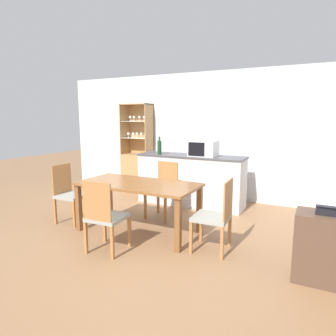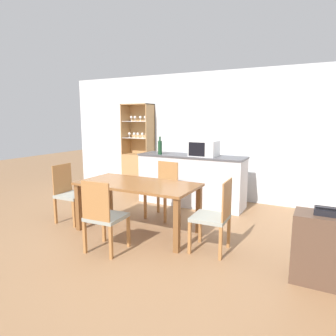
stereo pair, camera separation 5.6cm
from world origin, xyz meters
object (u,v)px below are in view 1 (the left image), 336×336
Objects in this scene: display_cabinet at (138,165)px; dining_table at (138,189)px; dining_chair_head_near at (105,216)px; telephone at (327,210)px; side_cabinet at (327,249)px; dining_chair_side_left_near at (70,194)px; dining_chair_head_far at (163,190)px; microwave at (204,148)px; wine_bottle at (159,147)px; dining_chair_side_right_near at (215,216)px.

display_cabinet is 2.53m from dining_table.
dining_chair_head_near is 2.44m from telephone.
dining_chair_side_left_near is at bearing 177.22° from side_cabinet.
dining_chair_head_far is 1.12m from microwave.
microwave is 2.76m from telephone.
dining_chair_head_far is at bearing 156.35° from telephone.
dining_chair_side_left_near reaches higher than side_cabinet.
display_cabinet is at bearing -40.35° from dining_chair_head_far.
display_cabinet is 3.19m from dining_chair_head_near.
dining_table is at bearing -73.02° from wine_bottle.
side_cabinet is at bearing -7.14° from dining_table.
dining_chair_side_left_near is 1.00× the size of dining_chair_head_far.
wine_bottle is 0.48× the size of side_cabinet.
dining_table is 2.45m from side_cabinet.
microwave is 0.67× the size of side_cabinet.
wine_bottle reaches higher than dining_chair_side_right_near.
display_cabinet is 4.51m from side_cabinet.
dining_table is 1.21m from dining_chair_side_left_near.
side_cabinet is 3.49× the size of telephone.
side_cabinet is 0.39m from telephone.
dining_chair_side_left_near is at bearing -173.89° from dining_table.
dining_table is 0.77m from dining_chair_head_far.
display_cabinet is 2.12× the size of dining_chair_head_near.
telephone is (3.58, -0.16, 0.29)m from dining_chair_side_left_near.
display_cabinet is at bearing 147.31° from telephone.
dining_table is at bearing 94.09° from dining_chair_side_left_near.
dining_table is at bearing 81.84° from dining_chair_side_right_near.
wine_bottle is at bearing 98.27° from dining_chair_head_near.
dining_chair_head_far is 1.05m from wine_bottle.
side_cabinet is (2.86, -1.76, -0.73)m from wine_bottle.
dining_chair_side_left_near is (0.18, -2.25, -0.12)m from display_cabinet.
microwave is (0.39, 2.34, 0.64)m from dining_chair_head_near.
dining_chair_head_far is 2.70× the size of wine_bottle.
telephone is (2.38, -1.04, 0.29)m from dining_chair_head_far.
display_cabinet is 4.06× the size of microwave.
wine_bottle is (0.93, -0.66, 0.51)m from display_cabinet.
dining_chair_side_right_near is at bearing 148.15° from dining_chair_head_far.
dining_chair_head_far is (1.38, -1.37, -0.12)m from display_cabinet.
dining_chair_head_far is 2.62m from telephone.
dining_chair_head_near is at bearing 115.54° from dining_chair_side_right_near.
side_cabinet is at bearing 7.31° from dining_chair_head_near.
dining_chair_head_near is 1.29× the size of side_cabinet.
dining_table is 0.77m from dining_chair_head_near.
wine_bottle is at bearing -53.06° from dining_chair_head_far.
dining_table is 2.42× the size of side_cabinet.
wine_bottle reaches higher than microwave.
dining_chair_head_far is at bearing 86.77° from dining_chair_head_near.
dining_chair_head_near is at bearing -64.39° from display_cabinet.
side_cabinet is (3.79, -2.42, -0.22)m from display_cabinet.
dining_chair_side_right_near is 2.36m from wine_bottle.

